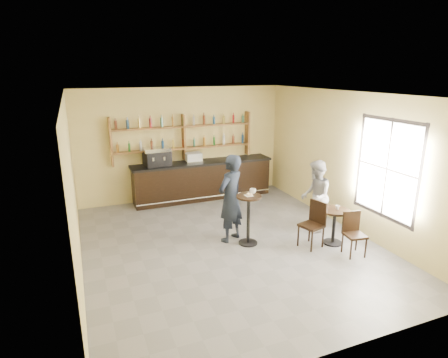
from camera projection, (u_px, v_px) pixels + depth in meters
name	position (u px, v px, depth m)	size (l,w,h in m)	color
floor	(229.00, 245.00, 8.12)	(7.00, 7.00, 0.00)	slate
ceiling	(230.00, 94.00, 7.22)	(7.00, 7.00, 0.00)	white
wall_back	(183.00, 144.00, 10.79)	(7.00, 7.00, 0.00)	#DFCC7F
wall_front	(340.00, 245.00, 4.56)	(7.00, 7.00, 0.00)	#DFCC7F
wall_left	(73.00, 191.00, 6.60)	(7.00, 7.00, 0.00)	#DFCC7F
wall_right	(348.00, 161.00, 8.75)	(7.00, 7.00, 0.00)	#DFCC7F
window_pane	(387.00, 169.00, 7.65)	(2.00, 2.00, 0.00)	white
window_frame	(387.00, 169.00, 7.65)	(0.04, 1.70, 2.10)	black
shelf_unit	(184.00, 137.00, 10.62)	(4.00, 0.26, 1.40)	brown
liquor_bottles	(184.00, 131.00, 10.57)	(3.68, 0.10, 1.00)	#8C5919
bar_counter	(203.00, 180.00, 10.94)	(4.11, 0.80, 1.11)	black
espresso_machine	(157.00, 157.00, 10.24)	(0.70, 0.45, 0.50)	black
pastry_case	(193.00, 158.00, 10.65)	(0.46, 0.37, 0.28)	silver
pedestal_table	(248.00, 220.00, 8.03)	(0.54, 0.54, 1.10)	black
napkin	(249.00, 196.00, 7.88)	(0.16, 0.16, 0.00)	white
donut	(250.00, 194.00, 7.86)	(0.13, 0.13, 0.05)	gold
cup_pedestal	(253.00, 191.00, 8.00)	(0.14, 0.14, 0.11)	white
man_main	(231.00, 198.00, 8.09)	(0.71, 0.47, 1.95)	black
cafe_table	(334.00, 227.00, 8.09)	(0.62, 0.62, 0.78)	black
cup_cafe	(337.00, 207.00, 7.98)	(0.09, 0.09, 0.09)	white
chair_west	(311.00, 225.00, 7.90)	(0.43, 0.43, 0.99)	black
chair_south	(355.00, 235.00, 7.55)	(0.39, 0.39, 0.90)	black
patron_second	(315.00, 196.00, 8.62)	(0.82, 0.64, 1.69)	gray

